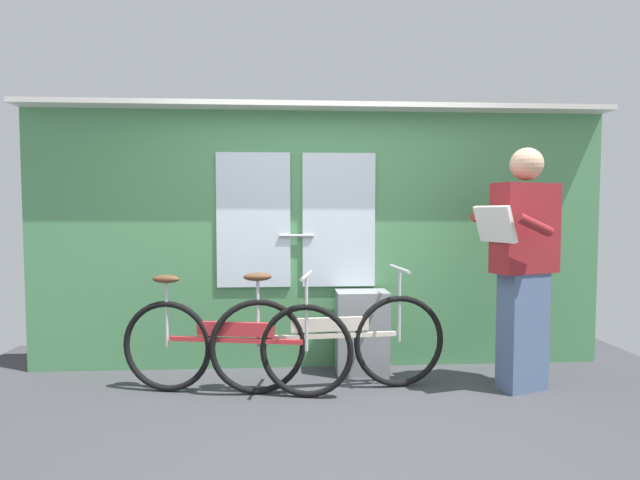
{
  "coord_description": "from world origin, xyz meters",
  "views": [
    {
      "loc": [
        -0.26,
        -3.06,
        1.31
      ],
      "look_at": [
        -0.04,
        0.51,
        1.1
      ],
      "focal_mm": 28.46,
      "sensor_mm": 36.0,
      "label": 1
    }
  ],
  "objects_px": {
    "passenger_reading_newspaper": "(523,263)",
    "trash_bin_by_wall": "(362,332)",
    "bicycle_near_door": "(329,341)",
    "bicycle_leaning_behind": "(234,345)"
  },
  "relations": [
    {
      "from": "passenger_reading_newspaper",
      "to": "trash_bin_by_wall",
      "type": "bearing_deg",
      "value": -41.59
    },
    {
      "from": "passenger_reading_newspaper",
      "to": "bicycle_near_door",
      "type": "bearing_deg",
      "value": -22.3
    },
    {
      "from": "bicycle_near_door",
      "to": "passenger_reading_newspaper",
      "type": "relative_size",
      "value": 0.98
    },
    {
      "from": "bicycle_leaning_behind",
      "to": "trash_bin_by_wall",
      "type": "xyz_separation_m",
      "value": [
        0.97,
        0.42,
        -0.02
      ]
    },
    {
      "from": "bicycle_leaning_behind",
      "to": "passenger_reading_newspaper",
      "type": "relative_size",
      "value": 0.94
    },
    {
      "from": "bicycle_near_door",
      "to": "passenger_reading_newspaper",
      "type": "bearing_deg",
      "value": -7.73
    },
    {
      "from": "bicycle_near_door",
      "to": "trash_bin_by_wall",
      "type": "height_order",
      "value": "bicycle_near_door"
    },
    {
      "from": "bicycle_near_door",
      "to": "bicycle_leaning_behind",
      "type": "relative_size",
      "value": 1.04
    },
    {
      "from": "bicycle_leaning_behind",
      "to": "passenger_reading_newspaper",
      "type": "xyz_separation_m",
      "value": [
        2.08,
        -0.03,
        0.57
      ]
    },
    {
      "from": "bicycle_near_door",
      "to": "trash_bin_by_wall",
      "type": "bearing_deg",
      "value": 47.07
    }
  ]
}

